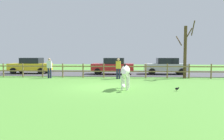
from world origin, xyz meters
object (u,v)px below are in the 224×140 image
parked_car_yellow (31,65)px  visitor_right_of_tree (49,67)px  parked_car_silver (166,66)px  zebra (125,73)px  visitor_left_of_tree (118,67)px  parked_car_red (113,66)px  bare_tree (185,50)px  crow_on_grass (177,89)px

parked_car_yellow → visitor_right_of_tree: visitor_right_of_tree is taller
parked_car_yellow → parked_car_silver: size_ratio=1.01×
zebra → visitor_left_of_tree: visitor_left_of_tree is taller
parked_car_yellow → visitor_left_of_tree: (8.94, -3.95, 0.06)m
parked_car_yellow → zebra: bearing=-43.3°
parked_car_yellow → parked_car_red: (8.29, -0.24, 0.00)m
parked_car_silver → visitor_right_of_tree: bearing=-158.7°
bare_tree → parked_car_silver: bearing=107.3°
parked_car_yellow → visitor_right_of_tree: size_ratio=2.48×
zebra → visitor_right_of_tree: 8.09m
zebra → visitor_left_of_tree: bearing=96.7°
crow_on_grass → visitor_right_of_tree: (-8.92, 5.59, 0.78)m
parked_car_yellow → crow_on_grass: bearing=-37.4°
zebra → crow_on_grass: zebra is taller
visitor_left_of_tree → bare_tree: bearing=10.1°
visitor_right_of_tree → parked_car_yellow: bearing=131.2°
crow_on_grass → parked_car_yellow: size_ratio=0.05×
parked_car_red → visitor_left_of_tree: bearing=-80.2°
parked_car_red → parked_car_silver: bearing=4.2°
crow_on_grass → parked_car_silver: size_ratio=0.05×
crow_on_grass → parked_car_red: bearing=113.4°
parked_car_silver → visitor_right_of_tree: (-10.04, -3.92, 0.06)m
zebra → parked_car_red: parked_car_red is taller
parked_car_silver → visitor_left_of_tree: size_ratio=2.45×
parked_car_silver → zebra: bearing=-112.8°
parked_car_silver → bare_tree: bearing=-72.7°
zebra → visitor_left_of_tree: (-0.59, 5.03, -0.02)m
parked_car_red → visitor_left_of_tree: size_ratio=2.47×
parked_car_red → visitor_left_of_tree: (0.64, -3.71, 0.06)m
bare_tree → parked_car_silver: (-0.97, 3.12, -1.41)m
bare_tree → parked_car_silver: bare_tree is taller
parked_car_silver → visitor_right_of_tree: size_ratio=2.45×
crow_on_grass → parked_car_silver: bearing=83.3°
visitor_left_of_tree → visitor_right_of_tree: same height
bare_tree → crow_on_grass: bearing=-108.1°
bare_tree → parked_car_red: 6.78m
parked_car_red → visitor_right_of_tree: visitor_right_of_tree is taller
parked_car_red → visitor_left_of_tree: 3.77m
parked_car_silver → crow_on_grass: bearing=-96.7°
parked_car_yellow → parked_car_silver: same height
crow_on_grass → parked_car_silver: (1.11, 9.50, 0.72)m
bare_tree → parked_car_red: (-6.04, 2.75, -1.41)m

